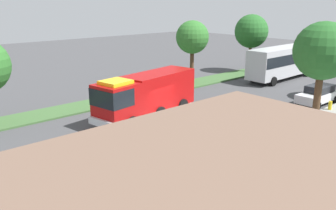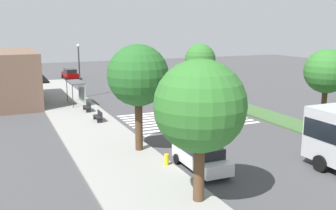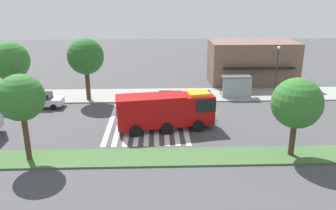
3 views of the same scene
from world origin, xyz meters
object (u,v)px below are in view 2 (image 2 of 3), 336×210
Objects in this scene: parked_car_mid at (70,74)px; median_tree_west at (327,72)px; fire_hydrant at (166,160)px; sidewalk_tree_west at (138,76)px; sidewalk_tree_far_west at (200,107)px; fire_truck at (193,94)px; median_tree_center at (200,59)px; bench_near_shelter at (87,107)px; bus_stop_shelter at (79,88)px; parked_car_west at (202,157)px; street_lamp at (79,66)px; bench_west_of_shelter at (98,116)px.

parked_car_mid is 0.69× the size of median_tree_west.
sidewalk_tree_west is at bearing 8.11° from fire_hydrant.
median_tree_west reaches higher than fire_hydrant.
parked_car_mid is 0.67× the size of sidewalk_tree_far_west.
sidewalk_tree_far_west is at bearing 143.65° from fire_truck.
median_tree_west reaches higher than median_tree_center.
bench_near_shelter reaches higher than fire_hydrant.
bus_stop_shelter is 0.51× the size of sidewalk_tree_far_west.
sidewalk_tree_far_west reaches higher than parked_car_mid.
parked_car_west is 2.18m from fire_hydrant.
bench_near_shelter is 0.26× the size of median_tree_center.
sidewalk_tree_west reaches higher than parked_car_west.
fire_truck is 15.42m from parked_car_west.
fire_hydrant is at bearing 146.97° from median_tree_center.
fire_truck is 1.51× the size of street_lamp.
parked_car_mid is at bearing -6.23° from bench_near_shelter.
median_tree_west is (-23.67, -14.35, 1.19)m from street_lamp.
parked_car_mid is 47.70m from sidewalk_tree_far_west.
sidewalk_tree_west is 10.28× the size of fire_hydrant.
median_tree_west is at bearing -125.51° from bench_west_of_shelter.
parked_car_west is at bearing -172.89° from bus_stop_shelter.
street_lamp reaches higher than bus_stop_shelter.
bus_stop_shelter is 21.13m from fire_hydrant.
fire_hydrant is at bearing 96.70° from median_tree_west.
bus_stop_shelter is at bearing 38.58° from fire_truck.
parked_car_mid is 2.87× the size of bench_near_shelter.
street_lamp is 14.76m from median_tree_center.
bench_west_of_shelter is at bearing 4.86° from fire_hydrant.
street_lamp is (26.66, 1.80, 2.95)m from parked_car_west.
sidewalk_tree_far_west reaches higher than bench_west_of_shelter.
parked_car_west is 0.70× the size of median_tree_west.
fire_truck is at bearing -33.78° from fire_hydrant.
street_lamp is at bearing -6.69° from bench_near_shelter.
sidewalk_tree_west is at bearing -178.08° from bus_stop_shelter.
bench_near_shelter is (4.51, 9.46, -1.35)m from fire_truck.
bench_west_of_shelter is (13.92, 2.77, -0.26)m from parked_car_west.
median_tree_center is (4.87, -15.32, 3.76)m from bench_near_shelter.
bench_near_shelter is (-4.00, -0.02, -1.30)m from bus_stop_shelter.
bench_west_of_shelter is 0.26× the size of street_lamp.
bench_west_of_shelter is at bearing 54.49° from median_tree_west.
parked_car_mid is 39.28m from sidewalk_tree_west.
sidewalk_tree_far_west is (-30.35, 0.40, 1.00)m from street_lamp.
bench_west_of_shelter is 2.29× the size of fire_hydrant.
street_lamp reaches higher than bench_near_shelter.
parked_car_west is 1.01× the size of parked_car_mid.
parked_car_west is 22.56m from bus_stop_shelter.
parked_car_mid is 0.64× the size of sidewalk_tree_west.
fire_truck is at bearing -131.93° from bus_stop_shelter.
bench_near_shelter is 2.29× the size of fire_hydrant.
median_tree_center is 26.43m from fire_hydrant.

